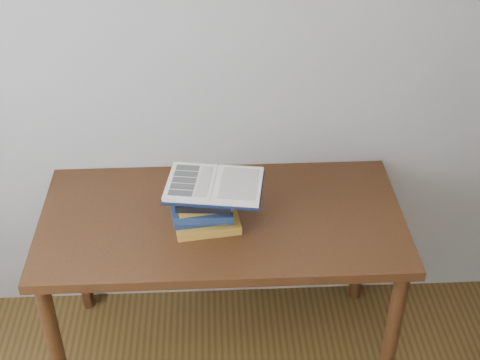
{
  "coord_description": "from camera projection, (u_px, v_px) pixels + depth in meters",
  "views": [
    {
      "loc": [
        0.07,
        -0.71,
        2.45
      ],
      "look_at": [
        0.17,
        1.23,
        1.06
      ],
      "focal_mm": 50.0,
      "sensor_mm": 36.0,
      "label": 1
    }
  ],
  "objects": [
    {
      "name": "open_book",
      "position": [
        214.0,
        185.0,
        2.51
      ],
      "size": [
        0.4,
        0.3,
        0.03
      ],
      "rotation": [
        0.0,
        0.0,
        -0.15
      ],
      "color": "black",
      "rests_on": "book_stack"
    },
    {
      "name": "book_stack",
      "position": [
        204.0,
        206.0,
        2.58
      ],
      "size": [
        0.28,
        0.22,
        0.18
      ],
      "color": "#B68B29",
      "rests_on": "desk"
    },
    {
      "name": "desk",
      "position": [
        222.0,
        235.0,
        2.73
      ],
      "size": [
        1.46,
        0.73,
        0.78
      ],
      "color": "#3F260F",
      "rests_on": "ground"
    },
    {
      "name": "room_shell",
      "position": [
        122.0,
        341.0,
        1.06
      ],
      "size": [
        3.54,
        3.54,
        2.62
      ],
      "color": "#A7A49E",
      "rests_on": "ground"
    }
  ]
}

